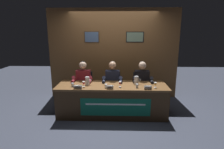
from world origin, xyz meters
name	(u,v)px	position (x,y,z in m)	size (l,w,h in m)	color
ground_plane	(112,114)	(0.00, 0.00, 0.00)	(12.00, 12.00, 0.00)	#383D4C
wall_back_panelled	(113,54)	(0.00, 1.28, 1.30)	(3.77, 0.14, 2.60)	brown
conference_table	(112,96)	(0.00, -0.10, 0.50)	(2.57, 0.81, 0.74)	brown
chair_left	(85,89)	(-0.76, 0.59, 0.43)	(0.44, 0.45, 0.89)	black
panelist_left	(83,81)	(-0.76, 0.39, 0.71)	(0.51, 0.48, 1.22)	black
nameplate_left	(78,87)	(-0.74, -0.32, 0.78)	(0.19, 0.06, 0.08)	white
juice_glass_left	(84,83)	(-0.64, -0.17, 0.82)	(0.06, 0.06, 0.12)	white
water_cup_left	(73,85)	(-0.89, -0.16, 0.77)	(0.06, 0.06, 0.08)	silver
chair_center	(113,89)	(0.00, 0.59, 0.43)	(0.44, 0.45, 0.89)	black
panelist_center	(112,82)	(0.00, 0.39, 0.71)	(0.51, 0.48, 1.22)	black
nameplate_center	(110,87)	(-0.04, -0.31, 0.78)	(0.15, 0.06, 0.08)	white
juice_glass_center	(120,83)	(0.18, -0.16, 0.82)	(0.06, 0.06, 0.12)	white
water_cup_center	(106,86)	(-0.13, -0.23, 0.77)	(0.06, 0.06, 0.08)	silver
chair_right	(141,90)	(0.76, 0.59, 0.43)	(0.44, 0.45, 0.89)	black
panelist_right	(142,82)	(0.76, 0.39, 0.71)	(0.51, 0.48, 1.22)	black
nameplate_right	(148,87)	(0.79, -0.31, 0.78)	(0.16, 0.06, 0.08)	white
juice_glass_right	(155,84)	(0.97, -0.20, 0.82)	(0.06, 0.06, 0.12)	white
water_cup_right	(137,86)	(0.57, -0.20, 0.77)	(0.06, 0.06, 0.08)	silver
water_pitcher_left_side	(87,81)	(-0.58, -0.01, 0.83)	(0.15, 0.10, 0.21)	silver
water_pitcher_right_side	(136,80)	(0.58, 0.09, 0.83)	(0.15, 0.10, 0.21)	silver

